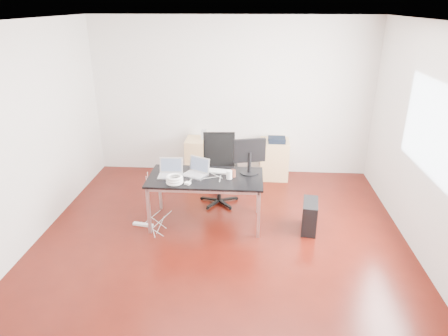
# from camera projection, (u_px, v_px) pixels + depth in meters

# --- Properties ---
(room_shell) EXTENTS (5.00, 5.00, 5.00)m
(room_shell) POSITION_uv_depth(u_px,v_px,m) (224.00, 143.00, 4.84)
(room_shell) COLOR #390B06
(room_shell) RESTS_ON ground
(desk) EXTENTS (1.60, 0.80, 0.73)m
(desk) POSITION_uv_depth(u_px,v_px,m) (206.00, 180.00, 5.60)
(desk) COLOR black
(desk) RESTS_ON ground
(office_chair) EXTENTS (0.51, 0.53, 1.08)m
(office_chair) POSITION_uv_depth(u_px,v_px,m) (219.00, 166.00, 6.28)
(office_chair) COLOR black
(office_chair) RESTS_ON ground
(filing_cabinet_left) EXTENTS (0.50, 0.50, 0.70)m
(filing_cabinet_left) POSITION_uv_depth(u_px,v_px,m) (200.00, 157.00, 7.33)
(filing_cabinet_left) COLOR tan
(filing_cabinet_left) RESTS_ON ground
(filing_cabinet_right) EXTENTS (0.50, 0.50, 0.70)m
(filing_cabinet_right) POSITION_uv_depth(u_px,v_px,m) (274.00, 159.00, 7.24)
(filing_cabinet_right) COLOR tan
(filing_cabinet_right) RESTS_ON ground
(pc_tower) EXTENTS (0.26, 0.47, 0.44)m
(pc_tower) POSITION_uv_depth(u_px,v_px,m) (310.00, 216.00, 5.58)
(pc_tower) COLOR black
(pc_tower) RESTS_ON ground
(wastebasket) EXTENTS (0.30, 0.30, 0.28)m
(wastebasket) POSITION_uv_depth(u_px,v_px,m) (214.00, 176.00, 7.07)
(wastebasket) COLOR black
(wastebasket) RESTS_ON ground
(power_strip) EXTENTS (0.31, 0.11, 0.04)m
(power_strip) POSITION_uv_depth(u_px,v_px,m) (143.00, 225.00, 5.76)
(power_strip) COLOR white
(power_strip) RESTS_ON ground
(laptop_left) EXTENTS (0.34, 0.27, 0.23)m
(laptop_left) POSITION_uv_depth(u_px,v_px,m) (171.00, 172.00, 5.60)
(laptop_left) COLOR silver
(laptop_left) RESTS_ON desk
(laptop_right) EXTENTS (0.41, 0.38, 0.23)m
(laptop_right) POSITION_uv_depth(u_px,v_px,m) (197.00, 171.00, 5.63)
(laptop_right) COLOR silver
(laptop_right) RESTS_ON desk
(monitor) EXTENTS (0.45, 0.26, 0.51)m
(monitor) POSITION_uv_depth(u_px,v_px,m) (250.00, 154.00, 5.59)
(monitor) COLOR black
(monitor) RESTS_ON desk
(keyboard) EXTENTS (0.46, 0.21, 0.02)m
(keyboard) POSITION_uv_depth(u_px,v_px,m) (219.00, 171.00, 5.72)
(keyboard) COLOR white
(keyboard) RESTS_ON desk
(cup_white) EXTENTS (0.08, 0.08, 0.12)m
(cup_white) POSITION_uv_depth(u_px,v_px,m) (229.00, 175.00, 5.49)
(cup_white) COLOR white
(cup_white) RESTS_ON desk
(cup_brown) EXTENTS (0.10, 0.10, 0.10)m
(cup_brown) POSITION_uv_depth(u_px,v_px,m) (233.00, 173.00, 5.56)
(cup_brown) COLOR brown
(cup_brown) RESTS_ON desk
(cable_coil) EXTENTS (0.24, 0.24, 0.11)m
(cable_coil) POSITION_uv_depth(u_px,v_px,m) (175.00, 180.00, 5.36)
(cable_coil) COLOR white
(cable_coil) RESTS_ON desk
(power_adapter) EXTENTS (0.09, 0.09, 0.03)m
(power_adapter) POSITION_uv_depth(u_px,v_px,m) (188.00, 183.00, 5.34)
(power_adapter) COLOR white
(power_adapter) RESTS_ON desk
(speaker) EXTENTS (0.09, 0.08, 0.18)m
(speaker) POSITION_uv_depth(u_px,v_px,m) (204.00, 134.00, 7.16)
(speaker) COLOR #9E9E9E
(speaker) RESTS_ON filing_cabinet_left
(navy_garment) EXTENTS (0.30, 0.24, 0.09)m
(navy_garment) POSITION_uv_depth(u_px,v_px,m) (277.00, 140.00, 7.02)
(navy_garment) COLOR black
(navy_garment) RESTS_ON filing_cabinet_right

